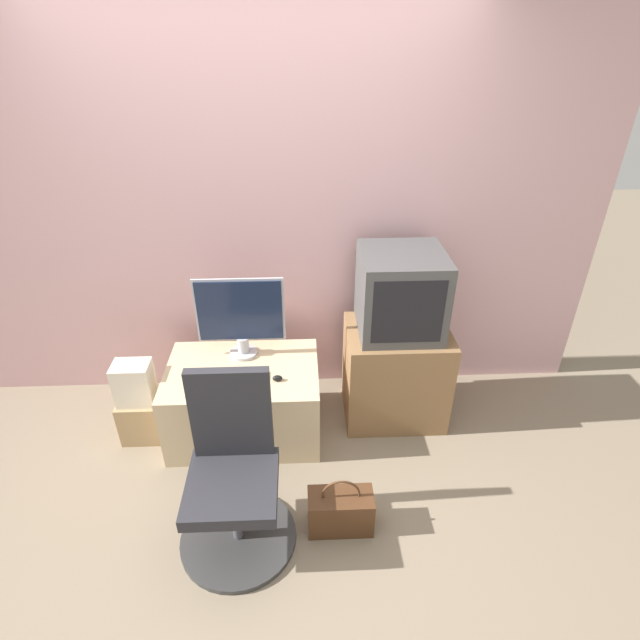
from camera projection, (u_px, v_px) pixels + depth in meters
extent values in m
plane|color=#7F705B|center=(261.00, 532.00, 2.64)|extent=(12.00, 12.00, 0.00)
cube|color=#CC9EA3|center=(260.00, 212.00, 3.10)|extent=(4.40, 0.05, 2.60)
cube|color=#CCB289|center=(245.00, 400.00, 3.18)|extent=(0.94, 0.64, 0.49)
cube|color=olive|center=(395.00, 373.00, 3.29)|extent=(0.65, 0.51, 0.66)
cylinder|color=#B2B2B7|center=(244.00, 352.00, 3.19)|extent=(0.18, 0.18, 0.02)
cylinder|color=#B2B2B7|center=(243.00, 345.00, 3.16)|extent=(0.07, 0.07, 0.10)
cube|color=#B2B2B7|center=(240.00, 310.00, 3.04)|extent=(0.54, 0.01, 0.43)
cube|color=#19233D|center=(240.00, 311.00, 3.03)|extent=(0.52, 0.02, 0.40)
cube|color=silver|center=(242.00, 378.00, 2.96)|extent=(0.30, 0.13, 0.01)
ellipsoid|color=black|center=(277.00, 378.00, 2.95)|extent=(0.06, 0.04, 0.04)
cube|color=#474747|center=(401.00, 293.00, 3.01)|extent=(0.50, 0.49, 0.51)
cube|color=black|center=(408.00, 312.00, 2.81)|extent=(0.41, 0.01, 0.40)
cylinder|color=#333333|center=(239.00, 537.00, 2.59)|extent=(0.60, 0.60, 0.03)
cylinder|color=#4C4C51|center=(236.00, 514.00, 2.50)|extent=(0.05, 0.05, 0.33)
cube|color=#28282D|center=(232.00, 487.00, 2.39)|extent=(0.44, 0.44, 0.07)
cube|color=#28282D|center=(231.00, 413.00, 2.41)|extent=(0.39, 0.05, 0.52)
cube|color=#A3845B|center=(143.00, 418.00, 3.18)|extent=(0.26, 0.21, 0.29)
cube|color=beige|center=(134.00, 383.00, 3.04)|extent=(0.22, 0.17, 0.27)
cube|color=#4C2D19|center=(340.00, 511.00, 2.61)|extent=(0.34, 0.17, 0.23)
torus|color=#4C2D19|center=(341.00, 494.00, 2.54)|extent=(0.20, 0.01, 0.20)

